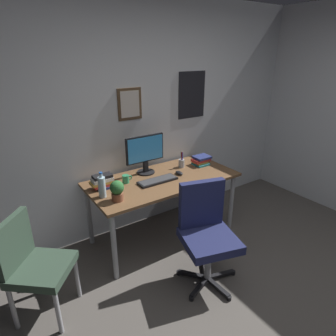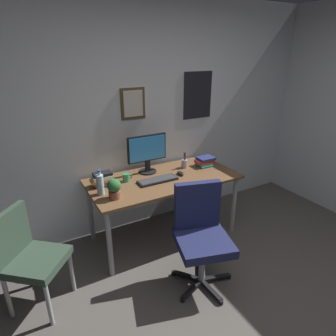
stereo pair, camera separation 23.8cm
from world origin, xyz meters
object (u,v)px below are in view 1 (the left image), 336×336
at_px(water_bottle, 102,187).
at_px(coffee_mug_near, 126,179).
at_px(side_chair, 33,262).
at_px(keyboard, 158,181).
at_px(computer_mouse, 179,173).
at_px(book_stack_right, 102,182).
at_px(book_stack_left, 201,160).
at_px(monitor, 145,153).
at_px(office_chair, 206,229).
at_px(pen_cup, 181,163).
at_px(potted_plant, 117,190).

distance_m(water_bottle, coffee_mug_near, 0.37).
relative_size(side_chair, keyboard, 2.03).
distance_m(computer_mouse, book_stack_right, 0.85).
relative_size(water_bottle, book_stack_left, 1.13).
bearing_deg(coffee_mug_near, monitor, 21.32).
bearing_deg(book_stack_right, coffee_mug_near, -3.77).
height_order(coffee_mug_near, book_stack_right, book_stack_right).
bearing_deg(monitor, keyboard, -93.35).
relative_size(office_chair, side_chair, 1.09).
relative_size(keyboard, book_stack_right, 1.94).
distance_m(office_chair, book_stack_left, 1.10).
distance_m(water_bottle, book_stack_right, 0.20).
height_order(monitor, pen_cup, monitor).
bearing_deg(monitor, coffee_mug_near, -158.68).
distance_m(coffee_mug_near, book_stack_right, 0.25).
xyz_separation_m(computer_mouse, book_stack_right, (-0.84, 0.15, 0.05)).
bearing_deg(pen_cup, office_chair, -113.39).
bearing_deg(potted_plant, office_chair, -45.05).
bearing_deg(monitor, pen_cup, -11.48).
bearing_deg(water_bottle, computer_mouse, 1.79).
height_order(office_chair, book_stack_right, office_chair).
height_order(potted_plant, book_stack_right, potted_plant).
bearing_deg(side_chair, computer_mouse, 10.80).
bearing_deg(water_bottle, potted_plant, -57.74).
relative_size(monitor, keyboard, 1.07).
bearing_deg(book_stack_right, monitor, 10.44).
xyz_separation_m(water_bottle, potted_plant, (0.09, -0.14, -0.00)).
distance_m(monitor, book_stack_right, 0.59).
bearing_deg(computer_mouse, book_stack_left, 13.78).
bearing_deg(water_bottle, coffee_mug_near, 26.63).
height_order(side_chair, potted_plant, potted_plant).
bearing_deg(book_stack_left, computer_mouse, -166.22).
height_order(monitor, computer_mouse, monitor).
bearing_deg(coffee_mug_near, water_bottle, -153.37).
xyz_separation_m(monitor, water_bottle, (-0.63, -0.28, -0.13)).
relative_size(water_bottle, potted_plant, 1.29).
bearing_deg(potted_plant, keyboard, 14.98).
height_order(pen_cup, book_stack_right, pen_cup).
relative_size(book_stack_left, book_stack_right, 1.00).
height_order(keyboard, book_stack_left, book_stack_left).
distance_m(side_chair, pen_cup, 1.86).
bearing_deg(side_chair, office_chair, -17.76).
bearing_deg(keyboard, book_stack_left, 10.26).
bearing_deg(book_stack_right, side_chair, -149.57).
distance_m(computer_mouse, water_bottle, 0.92).
bearing_deg(book_stack_left, potted_plant, -167.69).
height_order(office_chair, keyboard, office_chair).
height_order(office_chair, water_bottle, water_bottle).
height_order(side_chair, coffee_mug_near, side_chair).
xyz_separation_m(computer_mouse, book_stack_left, (0.40, 0.10, 0.04)).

